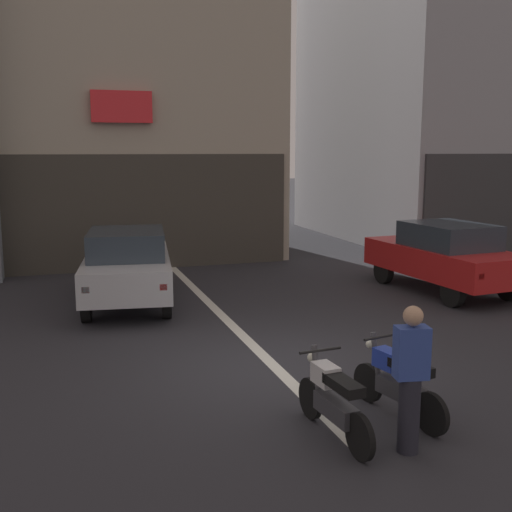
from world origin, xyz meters
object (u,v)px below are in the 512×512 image
car_blue_down_street (190,217)px  person_by_motorcycles (410,378)px  motorcycle_white_row_leftmost (333,400)px  motorcycle_blue_row_left_mid (397,382)px  car_silver_crossing_near (127,265)px  car_red_parked_kerbside (445,255)px

car_blue_down_street → person_by_motorcycles: 16.93m
motorcycle_white_row_leftmost → motorcycle_blue_row_left_mid: size_ratio=1.01×
car_silver_crossing_near → motorcycle_white_row_leftmost: car_silver_crossing_near is taller
car_blue_down_street → motorcycle_blue_row_left_mid: bearing=-92.8°
car_blue_down_street → person_by_motorcycles: bearing=-93.9°
car_red_parked_kerbside → motorcycle_white_row_leftmost: size_ratio=2.53×
car_silver_crossing_near → car_red_parked_kerbside: bearing=-8.1°
person_by_motorcycles → motorcycle_white_row_leftmost: bearing=137.5°
car_silver_crossing_near → motorcycle_white_row_leftmost: (1.53, -7.13, -0.43)m
motorcycle_white_row_leftmost → person_by_motorcycles: 0.96m
car_blue_down_street → motorcycle_blue_row_left_mid: (-0.78, -16.04, -0.43)m
car_silver_crossing_near → car_blue_down_street: same height
car_blue_down_street → motorcycle_white_row_leftmost: size_ratio=2.54×
motorcycle_blue_row_left_mid → car_silver_crossing_near: bearing=110.3°
motorcycle_white_row_leftmost → person_by_motorcycles: (0.64, -0.59, 0.40)m
car_silver_crossing_near → motorcycle_white_row_leftmost: size_ratio=2.58×
motorcycle_blue_row_left_mid → motorcycle_white_row_leftmost: bearing=-165.2°
car_blue_down_street → car_silver_crossing_near: bearing=-109.9°
motorcycle_white_row_leftmost → person_by_motorcycles: person_by_motorcycles is taller
person_by_motorcycles → car_silver_crossing_near: bearing=105.7°
car_blue_down_street → motorcycle_blue_row_left_mid: 16.07m
car_blue_down_street → motorcycle_blue_row_left_mid: size_ratio=2.58×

